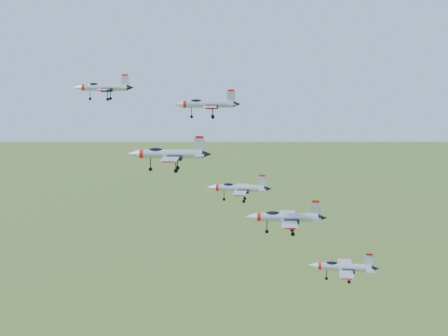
# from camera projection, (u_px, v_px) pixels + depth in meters

# --- Properties ---
(jet_lead) EXTENTS (11.51, 9.54, 3.07)m
(jet_lead) POSITION_uv_depth(u_px,v_px,m) (103.00, 87.00, 114.85)
(jet_lead) COLOR #ADB2BA
(jet_left_high) EXTENTS (11.17, 9.40, 3.00)m
(jet_left_high) POSITION_uv_depth(u_px,v_px,m) (206.00, 104.00, 102.24)
(jet_left_high) COLOR #ADB2BA
(jet_right_high) EXTENTS (12.55, 10.44, 3.35)m
(jet_right_high) POSITION_uv_depth(u_px,v_px,m) (168.00, 154.00, 91.35)
(jet_right_high) COLOR #ADB2BA
(jet_left_low) EXTENTS (12.00, 9.89, 3.21)m
(jet_left_low) POSITION_uv_depth(u_px,v_px,m) (238.00, 188.00, 113.37)
(jet_left_low) COLOR #ADB2BA
(jet_right_low) EXTENTS (12.68, 10.53, 3.39)m
(jet_right_low) POSITION_uv_depth(u_px,v_px,m) (285.00, 217.00, 95.36)
(jet_right_low) COLOR #ADB2BA
(jet_trail) EXTENTS (11.61, 9.53, 3.11)m
(jet_trail) POSITION_uv_depth(u_px,v_px,m) (342.00, 267.00, 102.10)
(jet_trail) COLOR #ADB2BA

